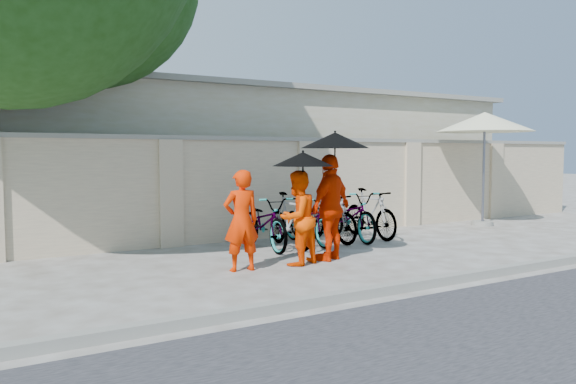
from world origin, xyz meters
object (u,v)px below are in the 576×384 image
monk_left (241,221)px  monk_right (331,207)px  monk_center (297,218)px  patio_umbrella (485,123)px

monk_left → monk_right: bearing=-174.6°
monk_left → monk_right: monk_right is taller
monk_center → patio_umbrella: size_ratio=0.49×
monk_left → patio_umbrella: 7.72m
monk_center → patio_umbrella: (6.37, 1.77, 1.72)m
monk_right → patio_umbrella: patio_umbrella is taller
monk_center → monk_right: monk_right is taller
monk_center → patio_umbrella: patio_umbrella is taller
patio_umbrella → monk_left: bearing=-166.7°
monk_left → monk_right: 1.63m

